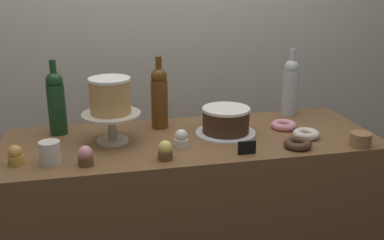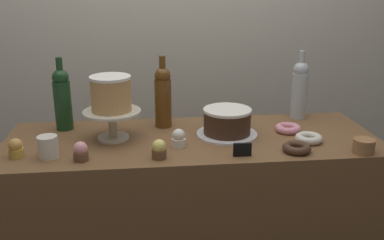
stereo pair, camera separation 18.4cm
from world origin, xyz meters
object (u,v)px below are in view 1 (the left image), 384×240
white_layer_cake (110,96)px  cupcake_lemon (165,151)px  chocolate_round_cake (226,120)px  wine_bottle_clear (290,86)px  cake_stand_pedestal (112,122)px  donut_sugar (306,134)px  coffee_cup_ceramic (50,153)px  wine_bottle_green (56,102)px  cookie_stack (361,139)px  wine_bottle_amber (159,97)px  cupcake_strawberry (85,156)px  cupcake_vanilla (181,139)px  cupcake_caramel (16,155)px  donut_pink (284,125)px  donut_chocolate (298,144)px  price_sign_chalkboard (247,148)px

white_layer_cake → cupcake_lemon: (0.18, -0.23, -0.16)m
chocolate_round_cake → wine_bottle_clear: 0.45m
cake_stand_pedestal → donut_sugar: size_ratio=2.15×
coffee_cup_ceramic → wine_bottle_green: bearing=88.7°
cookie_stack → coffee_cup_ceramic: bearing=176.0°
white_layer_cake → cookie_stack: white_layer_cake is taller
wine_bottle_amber → wine_bottle_clear: bearing=5.4°
cupcake_lemon → wine_bottle_clear: bearing=32.1°
wine_bottle_green → white_layer_cake: bearing=-34.7°
cake_stand_pedestal → wine_bottle_green: bearing=145.3°
wine_bottle_green → cupcake_strawberry: 0.41m
cupcake_strawberry → coffee_cup_ceramic: (-0.13, 0.04, 0.01)m
white_layer_cake → cake_stand_pedestal: bearing=0.0°
cupcake_vanilla → donut_sugar: size_ratio=0.66×
white_layer_cake → cupcake_lemon: bearing=-50.9°
cupcake_caramel → coffee_cup_ceramic: coffee_cup_ceramic is taller
cupcake_caramel → donut_pink: cupcake_caramel is taller
donut_chocolate → wine_bottle_clear: bearing=70.3°
cupcake_lemon → price_sign_chalkboard: 0.32m
cake_stand_pedestal → donut_sugar: 0.82m
chocolate_round_cake → cupcake_caramel: chocolate_round_cake is taller
cake_stand_pedestal → price_sign_chalkboard: size_ratio=3.43×
donut_sugar → price_sign_chalkboard: price_sign_chalkboard is taller
donut_chocolate → cookie_stack: bearing=-8.2°
wine_bottle_clear → wine_bottle_amber: bearing=-174.6°
wine_bottle_clear → donut_sugar: bearing=-101.6°
chocolate_round_cake → donut_chocolate: (0.24, -0.22, -0.05)m
cupcake_lemon → donut_chocolate: size_ratio=0.66×
cupcake_vanilla → cupcake_strawberry: bearing=-164.7°
white_layer_cake → donut_chocolate: (0.72, -0.22, -0.18)m
wine_bottle_clear → cookie_stack: 0.49m
cupcake_lemon → cupcake_strawberry: 0.29m
wine_bottle_amber → cookie_stack: size_ratio=3.87×
cupcake_caramel → donut_chocolate: bearing=-3.5°
cake_stand_pedestal → cupcake_strawberry: size_ratio=3.23×
donut_pink → cupcake_lemon: bearing=-157.9°
wine_bottle_green → cupcake_lemon: size_ratio=4.38×
cupcake_lemon → donut_chocolate: bearing=0.6°
cake_stand_pedestal → donut_sugar: bearing=-8.7°
wine_bottle_clear → donut_sugar: size_ratio=2.91×
cupcake_strawberry → donut_sugar: (0.91, 0.09, -0.02)m
chocolate_round_cake → cookie_stack: 0.55m
cake_stand_pedestal → cupcake_vanilla: size_ratio=3.23×
white_layer_cake → cupcake_vanilla: bearing=-23.4°
chocolate_round_cake → cupcake_caramel: size_ratio=2.77×
wine_bottle_amber → cupcake_strawberry: size_ratio=4.38×
coffee_cup_ceramic → donut_sugar: bearing=2.8°
cupcake_strawberry → coffee_cup_ceramic: coffee_cup_ceramic is taller
wine_bottle_clear → donut_pink: wine_bottle_clear is taller
donut_sugar → coffee_cup_ceramic: (-1.04, -0.05, 0.03)m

